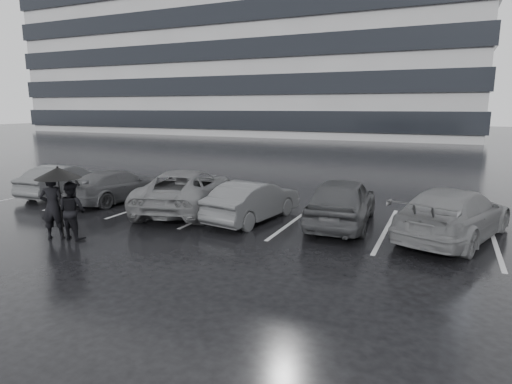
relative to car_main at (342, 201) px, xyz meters
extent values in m
plane|color=black|center=(-2.06, -2.45, -0.74)|extent=(160.00, 160.00, 0.00)
cube|color=#959597|center=(-24.06, 45.55, 13.26)|extent=(60.00, 25.00, 28.00)
cube|color=black|center=(-24.06, 45.55, 1.26)|extent=(60.60, 25.60, 2.20)
cube|color=black|center=(-24.06, 45.55, 5.26)|extent=(60.60, 25.60, 2.20)
cube|color=black|center=(-24.06, 45.55, 9.26)|extent=(60.60, 25.60, 2.20)
cube|color=black|center=(-24.06, 45.55, 13.26)|extent=(60.60, 25.60, 2.20)
cube|color=black|center=(-24.06, 45.55, 17.26)|extent=(60.60, 25.60, 2.20)
imported|color=black|center=(0.00, 0.00, 0.00)|extent=(2.03, 4.42, 1.47)
imported|color=#2C2C2E|center=(-2.68, -0.61, -0.11)|extent=(1.91, 3.96, 1.25)
imported|color=#48484B|center=(-5.34, -0.34, -0.02)|extent=(3.61, 5.55, 1.42)
imported|color=black|center=(-8.54, -0.16, -0.14)|extent=(2.21, 4.30, 1.19)
imported|color=#2C2C2E|center=(-11.27, -0.22, -0.11)|extent=(1.55, 3.85, 1.25)
imported|color=#48484B|center=(3.09, -0.16, -0.04)|extent=(3.38, 5.17, 1.39)
imported|color=black|center=(-6.81, -4.58, 0.15)|extent=(0.77, 0.71, 1.77)
imported|color=black|center=(-6.32, -4.39, 0.05)|extent=(0.79, 0.62, 1.58)
cylinder|color=black|center=(-6.58, -4.52, 0.12)|extent=(0.03, 0.03, 1.72)
cone|color=black|center=(-6.58, -4.52, 1.09)|extent=(1.18, 1.18, 0.30)
sphere|color=black|center=(-6.58, -4.52, 1.24)|extent=(0.05, 0.05, 0.05)
cube|color=#B3B3B6|center=(-12.66, 0.05, -0.73)|extent=(0.12, 5.00, 0.00)
cube|color=#B3B3B6|center=(-9.86, 0.05, -0.73)|extent=(0.12, 5.00, 0.00)
cube|color=#B3B3B6|center=(-7.06, 0.05, -0.73)|extent=(0.12, 5.00, 0.00)
cube|color=#B3B3B6|center=(-4.26, 0.05, -0.73)|extent=(0.12, 5.00, 0.00)
cube|color=#B3B3B6|center=(-1.46, 0.05, -0.73)|extent=(0.12, 5.00, 0.00)
cube|color=#B3B3B6|center=(1.34, 0.05, -0.73)|extent=(0.12, 5.00, 0.00)
cube|color=#B3B3B6|center=(4.14, 0.05, -0.73)|extent=(0.12, 5.00, 0.00)
camera|label=1|loc=(2.78, -12.58, 2.80)|focal=30.00mm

